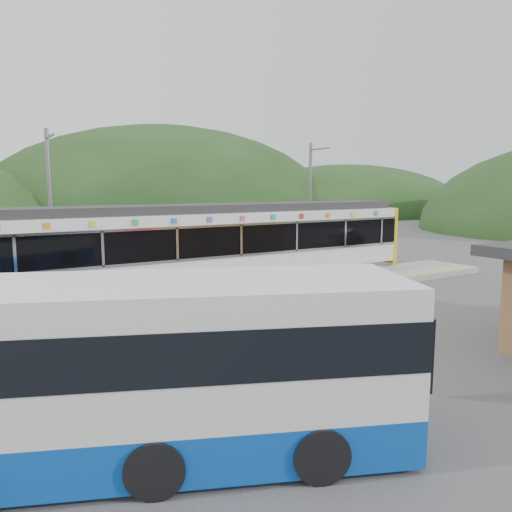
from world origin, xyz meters
TOP-DOWN VIEW (x-y plane):
  - ground at (0.00, 0.00)m, footprint 120.00×120.00m
  - hills at (6.19, 5.29)m, footprint 146.00×149.00m
  - platform at (0.00, 3.30)m, footprint 26.00×3.20m
  - yellow_line at (0.00, 2.00)m, footprint 26.00×0.10m
  - train at (-0.38, 6.00)m, footprint 20.44×3.01m
  - catenary_mast_west at (-7.00, 8.56)m, footprint 0.18×1.80m
  - catenary_mast_east at (7.00, 8.56)m, footprint 0.18×1.80m
  - bus at (-9.13, -6.17)m, footprint 11.27×6.65m

SIDE VIEW (x-z plane):
  - ground at x=0.00m, z-range 0.00..0.00m
  - hills at x=6.19m, z-range -13.00..13.00m
  - platform at x=0.00m, z-range 0.00..0.30m
  - yellow_line at x=0.00m, z-range 0.30..0.31m
  - bus at x=-9.13m, z-range -0.05..2.98m
  - train at x=-0.38m, z-range 0.19..3.93m
  - catenary_mast_west at x=-7.00m, z-range 0.15..7.15m
  - catenary_mast_east at x=7.00m, z-range 0.15..7.15m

